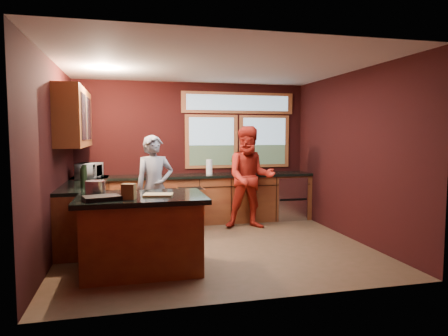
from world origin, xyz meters
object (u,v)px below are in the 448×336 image
object	(u,v)px
person_red	(250,178)
stock_pot	(95,188)
cutting_board	(158,195)
person_grey	(155,188)
island	(142,233)

from	to	relation	value
person_red	stock_pot	xyz separation A→B (m)	(-2.52, -1.70, 0.11)
cutting_board	stock_pot	size ratio (longest dim) A/B	1.46
person_red	person_grey	bearing A→B (deg)	-157.10
person_grey	stock_pot	bearing A→B (deg)	-132.52
person_red	cutting_board	size ratio (longest dim) A/B	5.26
person_grey	cutting_board	world-z (taller)	person_grey
island	cutting_board	world-z (taller)	cutting_board
person_red	stock_pot	bearing A→B (deg)	-136.01
island	person_grey	world-z (taller)	person_grey
person_grey	person_red	size ratio (longest dim) A/B	0.91
person_grey	stock_pot	size ratio (longest dim) A/B	7.00
island	person_red	xyz separation A→B (m)	(1.97, 1.85, 0.44)
stock_pot	person_red	bearing A→B (deg)	34.00
person_grey	person_red	bearing A→B (deg)	1.90
island	cutting_board	bearing A→B (deg)	-14.04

